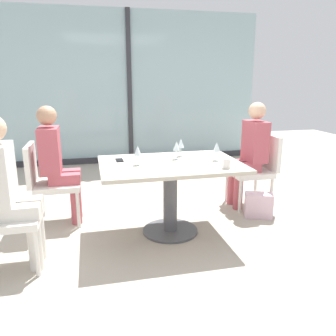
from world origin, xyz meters
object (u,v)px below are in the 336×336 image
wine_glass_1 (181,144)px  dining_table_main (170,179)px  person_far_left (57,160)px  person_side_end (8,186)px  wine_glass_2 (138,151)px  handbag_0 (259,205)px  chair_far_left (48,179)px  wine_glass_3 (217,147)px  coffee_cup (227,163)px  person_far_right (250,150)px  cell_phone_on_table (119,160)px  wine_glass_0 (176,146)px  chair_far_right (257,166)px

wine_glass_1 → dining_table_main: bearing=-124.2°
person_far_left → person_side_end: bearing=-108.9°
person_side_end → person_far_left: bearing=71.1°
wine_glass_2 → handbag_0: (1.38, 0.16, -0.72)m
handbag_0 → chair_far_left: bearing=-168.9°
wine_glass_3 → handbag_0: 0.94m
chair_far_left → handbag_0: bearing=-9.4°
wine_glass_3 → coffee_cup: (-0.02, -0.31, -0.09)m
person_far_right → person_far_left: size_ratio=1.00×
wine_glass_3 → cell_phone_on_table: bearing=167.6°
dining_table_main → wine_glass_0: 0.34m
chair_far_left → person_far_right: (2.31, 0.00, 0.20)m
wine_glass_2 → dining_table_main: bearing=2.1°
chair_far_right → wine_glass_0: size_ratio=4.70×
coffee_cup → person_far_left: bearing=151.4°
dining_table_main → wine_glass_0: wine_glass_0 is taller
person_side_end → handbag_0: bearing=11.3°
dining_table_main → person_far_left: size_ratio=1.08×
person_far_left → coffee_cup: size_ratio=14.00×
person_side_end → wine_glass_0: bearing=17.9°
chair_far_right → cell_phone_on_table: bearing=-169.2°
wine_glass_2 → coffee_cup: wine_glass_2 is taller
wine_glass_3 → handbag_0: (0.59, 0.15, -0.72)m
coffee_cup → wine_glass_2: bearing=157.9°
dining_table_main → chair_far_right: 1.32m
person_far_right → person_side_end: same height
person_far_left → chair_far_left: bearing=180.0°
person_side_end → coffee_cup: bearing=0.7°
person_far_left → wine_glass_3: bearing=-18.7°
person_far_left → cell_phone_on_table: size_ratio=8.75×
wine_glass_2 → wine_glass_3: bearing=0.1°
chair_far_right → person_side_end: person_side_end is taller
wine_glass_2 → wine_glass_3: 0.79m
chair_far_left → coffee_cup: chair_far_left is taller
dining_table_main → chair_far_left: 1.32m
person_side_end → coffee_cup: (1.85, 0.02, 0.08)m
cell_phone_on_table → wine_glass_0: bearing=-7.4°
chair_far_left → wine_glass_0: wine_glass_0 is taller
chair_far_right → wine_glass_2: 1.66m
chair_far_right → wine_glass_3: size_ratio=4.70×
wine_glass_3 → wine_glass_0: bearing=158.6°
dining_table_main → wine_glass_2: wine_glass_2 is taller
dining_table_main → person_far_right: (1.10, 0.52, 0.14)m
chair_far_left → handbag_0: size_ratio=2.90×
chair_far_right → wine_glass_3: 0.98m
wine_glass_1 → handbag_0: wine_glass_1 is taller
dining_table_main → wine_glass_3: 0.56m
chair_far_left → wine_glass_3: wine_glass_3 is taller
person_far_left → handbag_0: size_ratio=4.20×
person_far_right → wine_glass_3: size_ratio=6.81×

